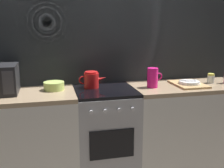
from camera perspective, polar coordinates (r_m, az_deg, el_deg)
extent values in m
cube|color=gray|center=(2.95, -2.80, 6.05)|extent=(3.60, 0.05, 2.40)
cube|color=#A8B2BC|center=(2.93, -2.72, 6.00)|extent=(3.58, 0.01, 2.39)
cube|color=silver|center=(2.81, -20.05, -11.40)|extent=(1.20, 0.60, 0.86)
cube|color=#9E8466|center=(2.67, -20.79, -2.53)|extent=(1.20, 0.60, 0.04)
cube|color=#9E9EA3|center=(2.84, -1.42, -10.27)|extent=(0.60, 0.60, 0.87)
cube|color=black|center=(2.69, -1.47, -1.43)|extent=(0.59, 0.59, 0.03)
cube|color=black|center=(2.56, 0.01, -12.58)|extent=(0.42, 0.01, 0.28)
cylinder|color=#B7B7BC|center=(2.39, -4.43, -5.96)|extent=(0.04, 0.02, 0.04)
cylinder|color=#B7B7BC|center=(2.41, -1.41, -5.76)|extent=(0.04, 0.02, 0.04)
cylinder|color=#B7B7BC|center=(2.44, 1.54, -5.54)|extent=(0.04, 0.02, 0.04)
cylinder|color=#B7B7BC|center=(2.47, 4.42, -5.31)|extent=(0.04, 0.02, 0.04)
cube|color=silver|center=(3.13, 15.10, -8.53)|extent=(1.20, 0.60, 0.86)
cube|color=#9E8466|center=(3.00, 15.60, -0.50)|extent=(1.20, 0.60, 0.04)
cube|color=#333338|center=(2.52, -21.02, 0.22)|extent=(0.09, 0.01, 0.21)
cylinder|color=red|center=(2.75, -4.37, 0.76)|extent=(0.15, 0.15, 0.15)
cylinder|color=red|center=(2.73, -4.40, 2.46)|extent=(0.13, 0.13, 0.02)
cone|color=red|center=(2.76, -2.12, 1.17)|extent=(0.10, 0.04, 0.05)
torus|color=red|center=(2.73, -6.13, 0.83)|extent=(0.08, 0.01, 0.08)
cylinder|color=#B7D166|center=(2.71, -12.09, -0.39)|extent=(0.20, 0.20, 0.08)
cylinder|color=#E5197A|center=(2.78, 8.50, 1.31)|extent=(0.11, 0.11, 0.20)
torus|color=#E5197A|center=(2.80, 9.79, 1.57)|extent=(0.08, 0.01, 0.08)
cube|color=tan|center=(2.97, 15.75, -0.04)|extent=(0.30, 0.40, 0.02)
cylinder|color=white|center=(2.95, 15.96, 0.20)|extent=(0.22, 0.22, 0.01)
cylinder|color=white|center=(2.95, 15.97, 0.46)|extent=(0.21, 0.21, 0.01)
cylinder|color=silver|center=(2.96, 16.33, 0.69)|extent=(0.16, 0.07, 0.01)
cube|color=silver|center=(2.95, 15.55, 0.69)|extent=(0.16, 0.09, 0.00)
cylinder|color=silver|center=(3.14, 20.04, 0.96)|extent=(0.08, 0.08, 0.08)
cylinder|color=#D8D14C|center=(3.13, 20.11, 1.90)|extent=(0.07, 0.07, 0.02)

